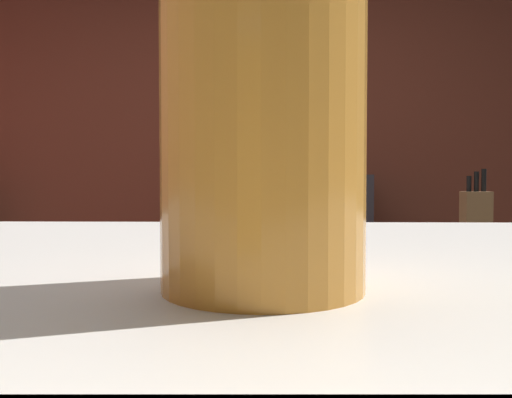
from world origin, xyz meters
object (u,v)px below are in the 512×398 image
at_px(chefs_knife, 357,247).
at_px(knife_block, 476,216).
at_px(mixing_bowl, 196,238).
at_px(bottle_hot_sauce, 301,160).
at_px(pint_glass_near, 263,112).
at_px(bartender, 281,238).
at_px(bottle_vinegar, 267,157).

bearing_deg(chefs_knife, knife_block, 33.34).
xyz_separation_m(mixing_bowl, bottle_hot_sauce, (0.47, 1.21, 0.34)).
distance_m(knife_block, pint_glass_near, 2.05).
bearing_deg(pint_glass_near, mixing_bowl, 98.54).
relative_size(knife_block, pint_glass_near, 2.25).
distance_m(chefs_knife, bottle_hot_sauce, 1.36).
bearing_deg(bartender, bottle_vinegar, 15.89).
bearing_deg(bottle_hot_sauce, knife_block, -62.90).
bearing_deg(knife_block, bartender, -144.58).
bearing_deg(bottle_hot_sauce, chefs_knife, -84.39).
bearing_deg(pint_glass_near, knife_block, 67.26).
bearing_deg(bottle_vinegar, bottle_hot_sauce, 21.14).
distance_m(knife_block, bottle_vinegar, 1.39).
distance_m(bartender, pint_glass_near, 1.36).
xyz_separation_m(knife_block, bottle_vinegar, (-0.80, 1.10, 0.27)).
height_order(bartender, chefs_knife, bartender).
relative_size(knife_block, bottle_hot_sauce, 1.23).
relative_size(pint_glass_near, bottle_hot_sauce, 0.55).
distance_m(mixing_bowl, bottle_vinegar, 1.22).
relative_size(mixing_bowl, bottle_hot_sauce, 0.70).
xyz_separation_m(bartender, pint_glass_near, (-0.04, -1.35, 0.19)).
bearing_deg(bartender, knife_block, -40.40).
height_order(chefs_knife, bottle_vinegar, bottle_vinegar).
xyz_separation_m(knife_block, bottle_hot_sauce, (-0.60, 1.18, 0.26)).
relative_size(pint_glass_near, bottle_vinegar, 0.48).
distance_m(mixing_bowl, pint_glass_near, 1.89).
height_order(mixing_bowl, pint_glass_near, pint_glass_near).
height_order(pint_glass_near, bottle_vinegar, bottle_vinegar).
distance_m(mixing_bowl, bottle_hot_sauce, 1.34).
bearing_deg(mixing_bowl, pint_glass_near, -81.46).
xyz_separation_m(chefs_knife, bottle_hot_sauce, (-0.13, 1.31, 0.36)).
xyz_separation_m(bottle_vinegar, bottle_hot_sauce, (0.20, 0.08, -0.01)).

